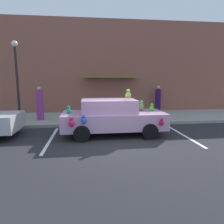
{
  "coord_description": "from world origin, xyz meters",
  "views": [
    {
      "loc": [
        -1.1,
        -7.02,
        2.38
      ],
      "look_at": [
        0.0,
        1.99,
        0.9
      ],
      "focal_mm": 32.15,
      "sensor_mm": 36.0,
      "label": 1
    }
  ],
  "objects_px": {
    "plush_covered_car": "(112,117)",
    "pedestrian_walking_past": "(40,105)",
    "teddy_bear_on_sidewalk": "(90,116)",
    "street_lamp_post": "(17,74)",
    "pedestrian_near_shopfront": "(158,100)"
  },
  "relations": [
    {
      "from": "plush_covered_car",
      "to": "pedestrian_walking_past",
      "type": "distance_m",
      "value": 4.78
    },
    {
      "from": "street_lamp_post",
      "to": "pedestrian_walking_past",
      "type": "distance_m",
      "value": 2.04
    },
    {
      "from": "teddy_bear_on_sidewalk",
      "to": "street_lamp_post",
      "type": "relative_size",
      "value": 0.15
    },
    {
      "from": "street_lamp_post",
      "to": "plush_covered_car",
      "type": "bearing_deg",
      "value": -25.22
    },
    {
      "from": "teddy_bear_on_sidewalk",
      "to": "street_lamp_post",
      "type": "xyz_separation_m",
      "value": [
        -3.56,
        -0.19,
        2.19
      ]
    },
    {
      "from": "street_lamp_post",
      "to": "pedestrian_near_shopfront",
      "type": "xyz_separation_m",
      "value": [
        8.33,
        2.94,
        -1.64
      ]
    },
    {
      "from": "teddy_bear_on_sidewalk",
      "to": "pedestrian_walking_past",
      "type": "bearing_deg",
      "value": 165.05
    },
    {
      "from": "street_lamp_post",
      "to": "pedestrian_near_shopfront",
      "type": "distance_m",
      "value": 8.98
    },
    {
      "from": "teddy_bear_on_sidewalk",
      "to": "street_lamp_post",
      "type": "height_order",
      "value": "street_lamp_post"
    },
    {
      "from": "plush_covered_car",
      "to": "teddy_bear_on_sidewalk",
      "type": "height_order",
      "value": "plush_covered_car"
    },
    {
      "from": "pedestrian_near_shopfront",
      "to": "pedestrian_walking_past",
      "type": "bearing_deg",
      "value": -165.01
    },
    {
      "from": "plush_covered_car",
      "to": "pedestrian_walking_past",
      "type": "relative_size",
      "value": 2.37
    },
    {
      "from": "street_lamp_post",
      "to": "pedestrian_walking_past",
      "type": "bearing_deg",
      "value": 48.87
    },
    {
      "from": "pedestrian_near_shopfront",
      "to": "plush_covered_car",
      "type": "bearing_deg",
      "value": -127.21
    },
    {
      "from": "plush_covered_car",
      "to": "street_lamp_post",
      "type": "distance_m",
      "value": 5.29
    }
  ]
}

